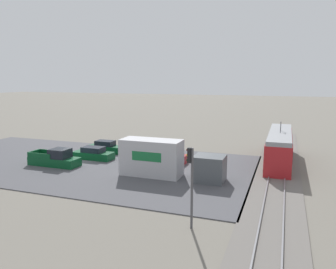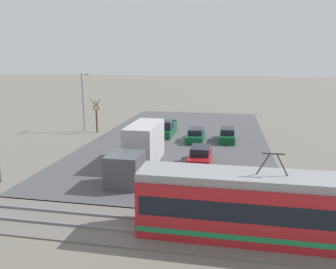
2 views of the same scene
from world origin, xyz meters
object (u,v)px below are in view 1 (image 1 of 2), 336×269
Objects in this scene: box_truck at (165,160)px; sedan_car_2 at (93,154)px; traffic_light_pole at (191,177)px; sedan_car_0 at (105,147)px; pickup_truck at (55,159)px; sedan_car_1 at (166,157)px; light_rail_tram at (279,147)px.

box_truck is 11.07m from sedan_car_2.
sedan_car_2 is 0.92× the size of traffic_light_pole.
sedan_car_2 is (3.58, 0.52, -0.03)m from sedan_car_0.
traffic_light_pole reaches higher than pickup_truck.
sedan_car_1 is at bearing -160.86° from box_truck.
sedan_car_0 is 9.43m from sedan_car_1.
box_truck is 13.15m from sedan_car_0.
pickup_truck is at bearing -64.20° from sedan_car_1.
box_truck reaches higher than pickup_truck.
light_rail_tram is 24.87m from pickup_truck.
sedan_car_2 is at bearing -130.45° from traffic_light_pole.
sedan_car_1 is (2.29, 9.15, 0.04)m from sedan_car_0.
light_rail_tram is at bearing 113.34° from pickup_truck.
sedan_car_0 is at bearing -104.03° from sedan_car_1.
box_truck is at bearing 70.27° from sedan_car_2.
box_truck is at bearing 56.16° from sedan_car_0.
traffic_light_pole reaches higher than light_rail_tram.
light_rail_tram reaches higher than pickup_truck.
light_rail_tram is at bearing 165.88° from traffic_light_pole.
sedan_car_2 is at bearing -109.73° from box_truck.
pickup_truck is 12.09m from sedan_car_1.
sedan_car_0 is at bearing -171.78° from sedan_car_2.
light_rail_tram is 2.97× the size of sedan_car_1.
box_truck is 11.18m from traffic_light_pole.
pickup_truck is 7.75m from sedan_car_0.
sedan_car_0 is at bearing -136.29° from traffic_light_pole.
traffic_light_pole reaches higher than box_truck.
light_rail_tram reaches higher than sedan_car_2.
pickup_truck is at bearing -117.69° from traffic_light_pole.
light_rail_tram is 3.00× the size of sedan_car_0.
pickup_truck is at bearing -88.88° from box_truck.
light_rail_tram is 21.24m from sedan_car_0.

